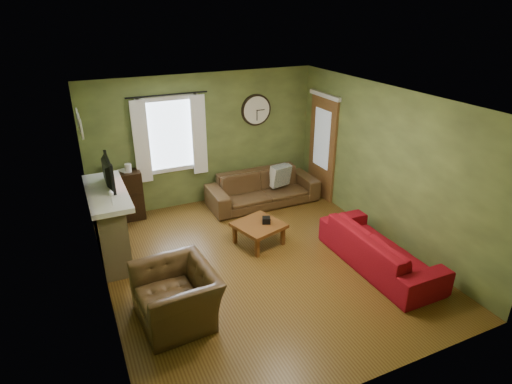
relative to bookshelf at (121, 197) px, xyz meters
name	(u,v)px	position (x,y,z in m)	size (l,w,h in m)	color
floor	(261,262)	(1.75, -2.41, -0.47)	(4.60, 5.20, 0.00)	#583C16
ceiling	(262,99)	(1.75, -2.41, 2.13)	(4.60, 5.20, 0.00)	white
wall_left	(97,218)	(-0.55, -2.41, 0.83)	(0.00, 5.20, 2.60)	#5B6A33
wall_right	(385,165)	(4.05, -2.41, 0.83)	(0.00, 5.20, 2.60)	#5B6A33
wall_back	(205,140)	(1.75, 0.19, 0.83)	(4.60, 0.00, 2.60)	#5B6A33
wall_front	(376,285)	(1.75, -5.01, 0.83)	(4.60, 0.00, 2.60)	#5B6A33
fireplace	(110,227)	(-0.35, -1.26, 0.08)	(0.40, 1.40, 1.10)	tan
firebox	(124,238)	(-0.16, -1.26, -0.17)	(0.04, 0.60, 0.55)	black
mantel	(106,193)	(-0.32, -1.26, 0.67)	(0.58, 1.60, 0.08)	white
tv	(104,176)	(-0.30, -1.11, 0.88)	(0.60, 0.08, 0.35)	black
tv_screen	(109,172)	(-0.22, -1.11, 0.94)	(0.02, 0.62, 0.36)	#994C3F
medallion_left	(81,129)	(-0.53, -1.61, 1.78)	(0.28, 0.28, 0.03)	white
medallion_mid	(79,123)	(-0.53, -1.26, 1.78)	(0.28, 0.28, 0.03)	white
medallion_right	(78,117)	(-0.53, -0.91, 1.78)	(0.28, 0.28, 0.03)	white
window_pane	(169,135)	(1.05, 0.17, 1.03)	(1.00, 0.02, 1.30)	silver
curtain_rod	(167,95)	(1.05, 0.07, 1.80)	(0.03, 0.03, 1.50)	black
curtain_left	(141,142)	(0.50, 0.07, 0.98)	(0.28, 0.04, 1.55)	white
curtain_right	(199,135)	(1.60, 0.07, 0.98)	(0.28, 0.04, 1.55)	white
wall_clock	(256,110)	(2.85, 0.14, 1.33)	(0.64, 0.06, 0.64)	white
door	(322,148)	(4.02, -0.56, 0.58)	(0.05, 0.90, 2.10)	brown
bookshelf	(121,197)	(0.00, 0.00, 0.00)	(0.80, 0.34, 0.94)	black
book	(120,172)	(0.06, 0.04, 0.49)	(0.17, 0.23, 0.02)	brown
sofa_brown	(263,188)	(2.73, -0.44, -0.15)	(2.23, 0.87, 0.65)	#46301B
pillow_left	(281,176)	(3.11, -0.48, 0.08)	(0.43, 0.13, 0.43)	gray
pillow_right	(278,173)	(3.13, -0.33, 0.08)	(0.38, 0.11, 0.38)	gray
sofa_red	(380,249)	(3.38, -3.26, -0.16)	(2.14, 0.84, 0.63)	maroon
armchair	(177,295)	(0.21, -3.13, -0.12)	(1.09, 0.95, 0.71)	#46301B
coffee_table	(259,234)	(1.96, -1.87, -0.28)	(0.72, 0.72, 0.39)	brown
tissue_box	(266,222)	(2.09, -1.89, -0.07)	(0.13, 0.13, 0.10)	black
wine_glass_a	(112,199)	(-0.30, -1.84, 0.81)	(0.07, 0.07, 0.20)	white
wine_glass_b	(111,197)	(-0.30, -1.76, 0.80)	(0.07, 0.07, 0.19)	white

